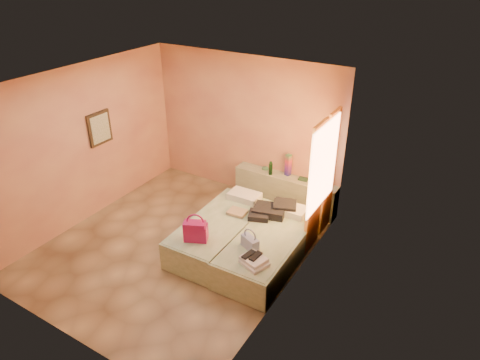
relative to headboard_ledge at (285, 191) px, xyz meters
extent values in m
plane|color=tan|center=(-0.98, -2.10, -0.33)|extent=(4.50, 4.50, 0.00)
cube|color=#DFAB77|center=(-0.98, 0.15, 1.07)|extent=(4.00, 0.02, 2.80)
cube|color=#DFAB77|center=(-2.98, -2.10, 1.07)|extent=(0.02, 4.50, 2.80)
cube|color=#DFAB77|center=(1.02, -2.10, 1.07)|extent=(0.02, 4.50, 2.80)
cube|color=silver|center=(-0.98, -2.10, 2.47)|extent=(4.00, 4.50, 0.02)
cube|color=#FFCB9E|center=(1.00, -0.85, 1.18)|extent=(0.02, 1.10, 1.40)
cube|color=#F79F3B|center=(0.96, -1.00, 0.82)|extent=(0.05, 0.55, 2.20)
cube|color=#F79F3B|center=(0.96, -0.40, 0.82)|extent=(0.05, 0.45, 2.20)
cube|color=#312416|center=(-2.95, -1.70, 1.28)|extent=(0.04, 0.50, 0.60)
cube|color=#AF813A|center=(0.57, 0.12, 1.12)|extent=(0.25, 0.04, 0.30)
cube|color=#AAB896|center=(0.00, 0.00, 0.00)|extent=(2.05, 0.30, 0.65)
cube|color=beige|center=(-0.38, -1.70, -0.08)|extent=(0.94, 2.02, 0.50)
cube|color=beige|center=(0.52, -1.70, -0.08)|extent=(0.94, 2.02, 0.50)
cylinder|color=#14371E|center=(-0.29, -0.07, 0.45)|extent=(0.08, 0.08, 0.26)
cube|color=#AE155F|center=(0.01, 0.08, 0.54)|extent=(0.12, 0.12, 0.42)
cylinder|color=#529764|center=(-0.48, 0.07, 0.34)|extent=(0.14, 0.14, 0.03)
cube|color=#24442F|center=(0.34, 0.05, 0.34)|extent=(0.19, 0.14, 0.03)
cube|color=silver|center=(0.76, 0.04, 0.47)|extent=(0.26, 0.26, 0.28)
cube|color=#AE155F|center=(-0.39, -2.34, 0.34)|extent=(0.40, 0.33, 0.33)
cube|color=tan|center=(-0.23, -1.38, 0.20)|extent=(0.32, 0.27, 0.05)
cube|color=black|center=(0.29, -1.11, 0.26)|extent=(0.72, 0.72, 0.17)
cube|color=#435FA2|center=(0.42, -2.10, 0.27)|extent=(0.33, 0.24, 0.19)
cube|color=white|center=(0.66, -2.39, 0.23)|extent=(0.43, 0.40, 0.10)
cube|color=black|center=(0.60, -2.36, 0.29)|extent=(0.21, 0.26, 0.02)
camera|label=1|loc=(2.95, -6.58, 4.10)|focal=32.00mm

